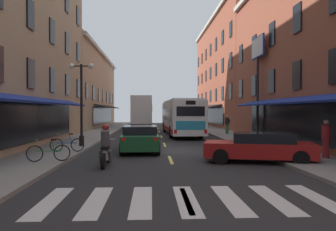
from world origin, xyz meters
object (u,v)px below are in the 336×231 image
(motorcycle_rider, at_px, (106,148))
(transit_bus, at_px, (181,117))
(billboard_sign, at_px, (258,62))
(street_lamp_twin, at_px, (81,100))
(sedan_near, at_px, (259,147))
(sedan_far, at_px, (140,138))
(box_truck, at_px, (142,112))
(bicycle_near, at_px, (49,152))
(bicycle_mid, at_px, (67,144))
(pedestrian_mid, at_px, (326,138))
(pedestrian_near, at_px, (227,124))
(sedan_mid, at_px, (145,120))

(motorcycle_rider, bearing_deg, transit_bus, 74.81)
(billboard_sign, distance_m, transit_bus, 8.76)
(motorcycle_rider, bearing_deg, street_lamp_twin, 109.97)
(sedan_near, xyz_separation_m, sedan_far, (-5.19, 4.03, 0.06))
(box_truck, xyz_separation_m, motorcycle_rider, (-0.65, -26.63, -1.30))
(billboard_sign, relative_size, box_truck, 1.05)
(transit_bus, height_order, bicycle_near, transit_bus)
(box_truck, relative_size, bicycle_near, 4.23)
(billboard_sign, height_order, motorcycle_rider, billboard_sign)
(sedan_far, relative_size, bicycle_mid, 2.76)
(sedan_far, bearing_deg, sedan_near, -37.87)
(sedan_far, xyz_separation_m, pedestrian_mid, (8.17, -3.91, 0.28))
(bicycle_near, xyz_separation_m, street_lamp_twin, (0.11, 5.74, 2.32))
(box_truck, bearing_deg, pedestrian_mid, -71.39)
(bicycle_mid, distance_m, pedestrian_mid, 12.16)
(sedan_near, relative_size, bicycle_mid, 2.80)
(motorcycle_rider, height_order, pedestrian_near, pedestrian_near)
(bicycle_mid, xyz_separation_m, pedestrian_mid, (11.80, -2.87, 0.49))
(motorcycle_rider, bearing_deg, sedan_far, 75.52)
(box_truck, bearing_deg, motorcycle_rider, -91.41)
(bicycle_mid, bearing_deg, billboard_sign, 30.65)
(motorcycle_rider, xyz_separation_m, street_lamp_twin, (-2.25, 6.19, 2.11))
(billboard_sign, xyz_separation_m, pedestrian_near, (-1.10, 5.00, -4.78))
(box_truck, distance_m, motorcycle_rider, 26.67)
(bicycle_mid, height_order, street_lamp_twin, street_lamp_twin)
(sedan_near, xyz_separation_m, pedestrian_near, (2.23, 15.20, 0.37))
(box_truck, distance_m, pedestrian_mid, 27.33)
(motorcycle_rider, bearing_deg, billboard_sign, 48.07)
(bicycle_near, xyz_separation_m, pedestrian_mid, (11.73, 0.30, 0.49))
(sedan_near, distance_m, bicycle_near, 8.75)
(pedestrian_near, height_order, street_lamp_twin, street_lamp_twin)
(sedan_far, bearing_deg, bicycle_mid, -164.15)
(sedan_near, xyz_separation_m, bicycle_near, (-8.75, -0.17, -0.15))
(transit_bus, distance_m, box_truck, 10.86)
(sedan_near, distance_m, bicycle_mid, 9.32)
(sedan_mid, xyz_separation_m, bicycle_near, (-3.22, -37.82, -0.22))
(billboard_sign, xyz_separation_m, transit_bus, (-5.24, 5.66, -4.16))
(sedan_far, xyz_separation_m, pedestrian_near, (7.42, 11.17, 0.31))
(pedestrian_near, relative_size, pedestrian_mid, 1.01)
(transit_bus, height_order, sedan_mid, transit_bus)
(sedan_mid, xyz_separation_m, street_lamp_twin, (-3.11, -32.08, 2.10))
(bicycle_mid, bearing_deg, transit_bus, 61.76)
(bicycle_near, bearing_deg, motorcycle_rider, -10.77)
(pedestrian_near, bearing_deg, street_lamp_twin, 87.48)
(sedan_near, bearing_deg, sedan_mid, 98.35)
(sedan_far, xyz_separation_m, bicycle_mid, (-3.63, -1.03, -0.21))
(sedan_far, bearing_deg, bicycle_near, -130.30)
(transit_bus, height_order, pedestrian_mid, transit_bus)
(sedan_far, relative_size, street_lamp_twin, 0.98)
(motorcycle_rider, distance_m, bicycle_mid, 4.36)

